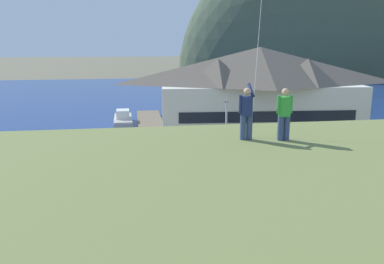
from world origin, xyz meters
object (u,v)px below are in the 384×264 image
Objects in this scene: person_kite_flyer at (247,112)px; moored_boat_wharfside at (123,120)px; parking_light_pole at (226,132)px; harbor_lodge at (259,92)px; parked_car_mid_row_center at (159,183)px; wharf_dock at (149,120)px; parked_car_back_row_right at (243,208)px; moored_boat_outer_mooring at (173,117)px; parked_car_corner_spot at (149,229)px; person_companion at (284,113)px; storage_shed_near_lot at (71,172)px; parked_car_front_row_end at (339,174)px; parked_car_lone_by_shed at (274,174)px.

moored_boat_wharfside is at bearing 97.42° from person_kite_flyer.
person_kite_flyer is (-3.61, -17.50, 4.76)m from parking_light_pole.
parked_car_mid_row_center is at bearing -129.05° from harbor_lodge.
wharf_dock is 2.79× the size of parked_car_back_row_right.
parked_car_mid_row_center is (-0.53, -26.36, 0.71)m from wharf_dock.
moored_boat_wharfside is 3.97× the size of person_kite_flyer.
parked_car_corner_spot is at bearing -98.13° from moored_boat_outer_mooring.
person_companion is at bearing -98.62° from parked_car_back_row_right.
moored_boat_outer_mooring is (9.38, 28.18, -2.07)m from storage_shed_near_lot.
person_kite_flyer reaches higher than parked_car_front_row_end.
person_companion is (8.93, -12.07, 5.64)m from storage_shed_near_lot.
person_companion is (-0.45, -40.25, 7.71)m from moored_boat_outer_mooring.
parking_light_pole is 3.30× the size of person_kite_flyer.
parked_car_mid_row_center is 0.69× the size of parking_light_pole.
moored_boat_outer_mooring is 40.74m from person_kite_flyer.
moored_boat_outer_mooring is at bearing 7.70° from moored_boat_wharfside.
parked_car_mid_row_center is (-13.56, 0.16, 0.00)m from parked_car_front_row_end.
harbor_lodge reaches higher than parking_light_pole.
harbor_lodge is 30.36m from person_kite_flyer.
parked_car_lone_by_shed is at bearing -48.25° from parking_light_pole.
harbor_lodge is 12.40× the size of person_kite_flyer.
person_companion is at bearing -76.68° from parked_car_mid_row_center.
harbor_lodge is at bearing 60.17° from parking_light_pole.
wharf_dock is at bearing 93.94° from person_companion.
person_kite_flyer is at bearing -87.75° from wharf_dock.
storage_shed_near_lot is at bearing -136.51° from harbor_lodge.
person_kite_flyer reaches higher than storage_shed_near_lot.
person_companion is at bearing -126.57° from parked_car_front_row_end.
parked_car_corner_spot is at bearing -98.04° from parked_car_mid_row_center.
parked_car_front_row_end and parked_car_back_row_right have the same top height.
harbor_lodge is at bearing 69.70° from parked_car_back_row_right.
parked_car_corner_spot is (-13.03, -21.87, -4.39)m from harbor_lodge.
harbor_lodge is 13.24× the size of person_companion.
parked_car_back_row_right is 2.50× the size of person_companion.
person_kite_flyer is at bearing -101.65° from parking_light_pole.
parked_car_lone_by_shed is (4.02, 5.61, 0.00)m from parked_car_back_row_right.
person_companion is at bearing -80.91° from moored_boat_wharfside.
parked_car_back_row_right is at bearing -125.65° from parked_car_lone_by_shed.
wharf_dock is at bearing 102.93° from parking_light_pole.
moored_boat_wharfside reaches higher than parked_car_corner_spot.
parked_car_front_row_end is 13.56m from parked_car_mid_row_center.
harbor_lodge is 3.67× the size of storage_shed_near_lot.
harbor_lodge reaches higher than wharf_dock.
parked_car_lone_by_shed is 1.02× the size of parked_car_corner_spot.
storage_shed_near_lot is (-17.66, -16.75, -2.67)m from harbor_lodge.
moored_boat_wharfside is at bearing 145.02° from harbor_lodge.
parked_car_lone_by_shed is at bearing -103.19° from harbor_lodge.
parked_car_mid_row_center is (-12.04, -14.84, -4.39)m from harbor_lodge.
storage_shed_near_lot is 14.60m from parked_car_lone_by_shed.
parked_car_mid_row_center is 15.70m from person_kite_flyer.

